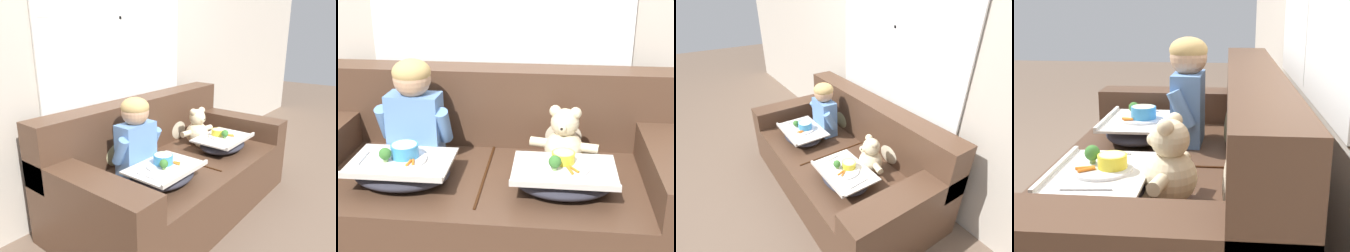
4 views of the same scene
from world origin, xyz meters
TOP-DOWN VIEW (x-y plane):
  - ground_plane at (0.00, 0.00)m, footprint 14.00×14.00m
  - couch at (0.00, 0.07)m, footprint 1.96×0.99m
  - throw_pillow_behind_child at (-0.38, 0.32)m, footprint 0.32×0.15m
  - throw_pillow_behind_teddy at (0.38, 0.32)m, footprint 0.31×0.15m
  - child_figure at (-0.38, 0.08)m, footprint 0.38×0.19m
  - teddy_bear at (0.38, 0.07)m, footprint 0.35×0.25m
  - lap_tray_child at (-0.38, -0.17)m, footprint 0.48×0.36m
  - lap_tray_teddy at (0.38, -0.17)m, footprint 0.47×0.35m

SIDE VIEW (x-z plane):
  - ground_plane at x=0.00m, z-range 0.00..0.00m
  - couch at x=0.00m, z-range -0.12..0.73m
  - lap_tray_teddy at x=0.38m, z-range 0.39..0.58m
  - lap_tray_child at x=-0.38m, z-range 0.39..0.58m
  - teddy_bear at x=0.38m, z-range 0.40..0.72m
  - throw_pillow_behind_child at x=-0.38m, z-range 0.41..0.74m
  - throw_pillow_behind_teddy at x=0.38m, z-range 0.41..0.74m
  - child_figure at x=-0.38m, z-range 0.45..0.99m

